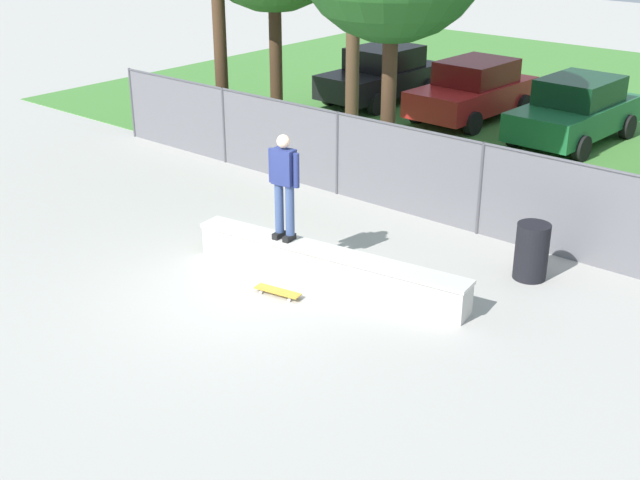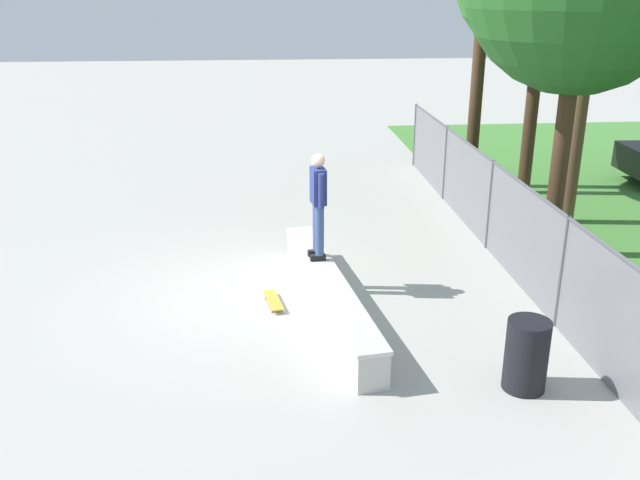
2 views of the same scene
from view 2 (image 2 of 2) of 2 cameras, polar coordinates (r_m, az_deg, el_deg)
The scene contains 6 objects.
ground_plane at distance 12.03m, azimuth -5.37°, elevation -4.23°, with size 80.00×80.00×0.00m, color #ADAAA3.
concrete_ledge at distance 11.16m, azimuth 0.74°, elevation -4.49°, with size 5.04×1.17×0.59m.
skateboarder at distance 11.48m, azimuth -0.15°, elevation 3.20°, with size 0.60×0.31×1.82m.
skateboard at distance 11.49m, azimuth -3.88°, elevation -5.02°, with size 0.82×0.33×0.09m.
chainlink_fence at distance 12.49m, azimuth 16.35°, elevation 0.80°, with size 17.23×0.07×1.80m.
trash_bin at distance 9.42m, azimuth 16.73°, elevation -9.11°, with size 0.56×0.56×0.98m, color black.
Camera 2 is at (10.95, 0.17, 4.98)m, focal length 38.63 mm.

